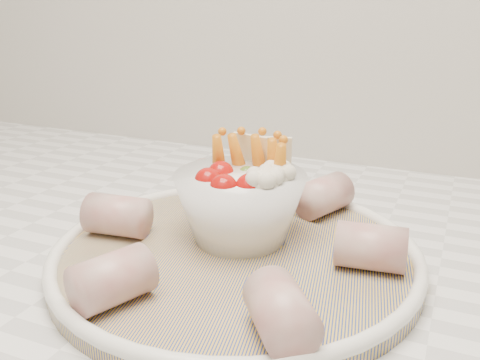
% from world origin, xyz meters
% --- Properties ---
extents(serving_platter, '(0.37, 0.37, 0.02)m').
position_xyz_m(serving_platter, '(-0.05, 1.42, 0.93)').
color(serving_platter, navy).
rests_on(serving_platter, kitchen_counter).
extents(veggie_bowl, '(0.12, 0.12, 0.09)m').
position_xyz_m(veggie_bowl, '(-0.06, 1.44, 0.97)').
color(veggie_bowl, white).
rests_on(veggie_bowl, serving_platter).
extents(cured_meat_rolls, '(0.28, 0.29, 0.04)m').
position_xyz_m(cured_meat_rolls, '(-0.05, 1.42, 0.95)').
color(cured_meat_rolls, '#A8524C').
rests_on(cured_meat_rolls, serving_platter).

